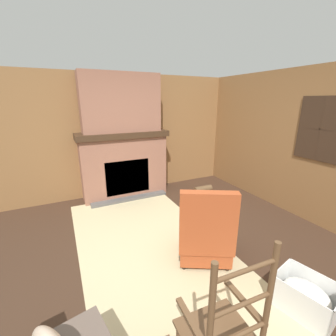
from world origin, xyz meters
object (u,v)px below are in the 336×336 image
Objects in this scene: laundry_basket at (306,296)px; storage_case at (143,127)px; oil_lamp_vase at (110,127)px; decorative_plate_on_mantel at (121,125)px; armchair at (205,234)px; firewood_stack at (203,193)px.

storage_case is (-3.50, -0.35, 1.26)m from laundry_basket.
oil_lamp_vase reaches higher than laundry_basket.
oil_lamp_vase is at bearing -90.01° from storage_case.
armchair is at bearing 8.12° from decorative_plate_on_mantel.
laundry_basket is 3.74m from storage_case.
laundry_basket is 2.03× the size of oil_lamp_vase.
firewood_stack is at bearing 48.84° from storage_case.
laundry_basket is (2.64, -0.63, 0.08)m from firewood_stack.
oil_lamp_vase is at bearing 41.94° from armchair.
laundry_basket is (1.03, 0.45, -0.19)m from armchair.
oil_lamp_vase is at bearing -117.44° from firewood_stack.
firewood_stack is 2.31m from oil_lamp_vase.
laundry_basket is at bearing -13.43° from firewood_stack.
decorative_plate_on_mantel is (-2.49, -0.35, 1.12)m from armchair.
oil_lamp_vase is (-0.86, -1.65, 1.36)m from firewood_stack.
oil_lamp_vase reaches higher than armchair.
decorative_plate_on_mantel is at bearing -167.16° from laundry_basket.
armchair is 2.45× the size of firewood_stack.
storage_case is at bearing -174.26° from laundry_basket.
decorative_plate_on_mantel is (-0.88, -1.43, 1.39)m from firewood_stack.
laundry_basket is 3.84m from decorative_plate_on_mantel.
laundry_basket is 3.87m from oil_lamp_vase.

